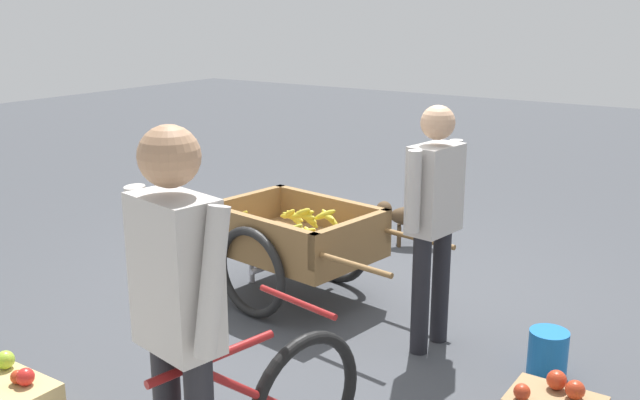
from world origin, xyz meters
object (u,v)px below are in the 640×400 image
(cyclist_person, at_px, (177,303))
(dog, at_px, (410,216))
(plastic_bucket, at_px, (548,353))
(fruit_cart, at_px, (296,241))
(vendor_person, at_px, (434,208))

(cyclist_person, height_order, dog, cyclist_person)
(plastic_bucket, bearing_deg, fruit_cart, -3.13)
(dog, bearing_deg, vendor_person, 120.57)
(fruit_cart, relative_size, cyclist_person, 1.04)
(fruit_cart, distance_m, cyclist_person, 2.53)
(vendor_person, relative_size, cyclist_person, 0.91)
(plastic_bucket, bearing_deg, vendor_person, 4.19)
(fruit_cart, distance_m, dog, 1.56)
(fruit_cart, bearing_deg, vendor_person, 172.23)
(vendor_person, distance_m, cyclist_person, 2.07)
(fruit_cart, xyz_separation_m, vendor_person, (-1.13, 0.15, 0.46))
(cyclist_person, distance_m, dog, 3.94)
(vendor_person, bearing_deg, dog, -59.43)
(vendor_person, xyz_separation_m, cyclist_person, (0.07, 2.06, 0.11))
(cyclist_person, bearing_deg, dog, -76.03)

